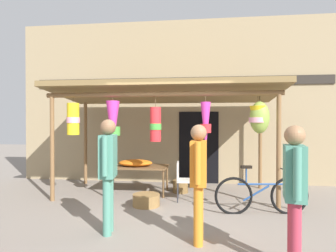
# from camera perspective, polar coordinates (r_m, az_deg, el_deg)

# --- Properties ---
(ground_plane) EXTENTS (30.00, 30.00, 0.00)m
(ground_plane) POSITION_cam_1_polar(r_m,az_deg,el_deg) (5.62, -0.27, -16.85)
(ground_plane) COLOR gray
(shop_facade) EXTENTS (9.25, 0.29, 4.59)m
(shop_facade) POSITION_cam_1_polar(r_m,az_deg,el_deg) (8.12, 2.17, 4.91)
(shop_facade) COLOR #9E8966
(shop_facade) RESTS_ON ground_plane
(market_stall_canopy) EXTENTS (5.21, 2.25, 2.57)m
(market_stall_canopy) POSITION_cam_1_polar(r_m,az_deg,el_deg) (6.51, -0.11, 5.22)
(market_stall_canopy) COLOR brown
(market_stall_canopy) RESTS_ON ground_plane
(display_table) EXTENTS (1.49, 0.79, 0.66)m
(display_table) POSITION_cam_1_polar(r_m,az_deg,el_deg) (6.87, -6.36, -8.47)
(display_table) COLOR brown
(display_table) RESTS_ON ground_plane
(flower_heap_on_table) EXTENTS (0.80, 0.56, 0.15)m
(flower_heap_on_table) POSITION_cam_1_polar(r_m,az_deg,el_deg) (6.80, -6.47, -7.41)
(flower_heap_on_table) COLOR orange
(flower_heap_on_table) RESTS_ON display_table
(folding_chair) EXTENTS (0.42, 0.42, 0.84)m
(folding_chair) POSITION_cam_1_polar(r_m,az_deg,el_deg) (6.22, 2.98, -10.35)
(folding_chair) COLOR beige
(folding_chair) RESTS_ON ground_plane
(wicker_basket_by_table) EXTENTS (0.55, 0.55, 0.24)m
(wicker_basket_by_table) POSITION_cam_1_polar(r_m,az_deg,el_deg) (5.95, -4.42, -14.69)
(wicker_basket_by_table) COLOR olive
(wicker_basket_by_table) RESTS_ON ground_plane
(wicker_basket_spare) EXTENTS (0.37, 0.37, 0.30)m
(wicker_basket_spare) POSITION_cam_1_polar(r_m,az_deg,el_deg) (6.99, 2.53, -12.07)
(wicker_basket_spare) COLOR brown
(wicker_basket_spare) RESTS_ON ground_plane
(parked_bicycle) EXTENTS (1.74, 0.44, 0.92)m
(parked_bicycle) POSITION_cam_1_polar(r_m,az_deg,el_deg) (5.66, 18.33, -13.11)
(parked_bicycle) COLOR black
(parked_bicycle) RESTS_ON ground_plane
(vendor_in_orange) EXTENTS (0.29, 0.58, 1.66)m
(vendor_in_orange) POSITION_cam_1_polar(r_m,az_deg,el_deg) (3.56, 24.20, -10.90)
(vendor_in_orange) COLOR #B23347
(vendor_in_orange) RESTS_ON ground_plane
(customer_foreground) EXTENTS (0.27, 0.59, 1.74)m
(customer_foreground) POSITION_cam_1_polar(r_m,az_deg,el_deg) (4.44, -12.01, -7.84)
(customer_foreground) COLOR #4C8E7A
(customer_foreground) RESTS_ON ground_plane
(passerby_at_right) EXTENTS (0.23, 0.59, 1.67)m
(passerby_at_right) POSITION_cam_1_polar(r_m,az_deg,el_deg) (4.03, 6.20, -9.46)
(passerby_at_right) COLOR orange
(passerby_at_right) RESTS_ON ground_plane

